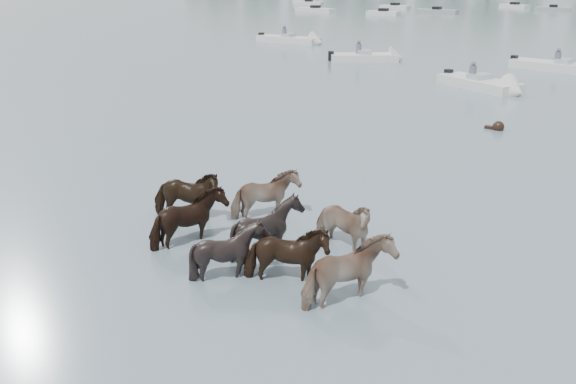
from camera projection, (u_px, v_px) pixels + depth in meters
The scene contains 6 objects.
ground at pixel (188, 254), 13.63m from camera, with size 400.00×400.00×0.00m, color slate.
pony_herd at pixel (261, 232), 13.52m from camera, with size 6.97×4.38×1.54m.
swimming_pony at pixel (497, 127), 23.86m from camera, with size 0.72×0.44×0.44m.
motorboat_a at pixel (375, 58), 40.66m from camera, with size 4.77×4.01×1.92m.
motorboat_b at pixel (490, 86), 31.21m from camera, with size 5.12×3.62×1.92m.
motorboat_f at pixel (297, 40), 49.95m from camera, with size 5.90×1.74×1.92m.
Camera 1 is at (8.72, -9.02, 5.90)m, focal length 39.41 mm.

